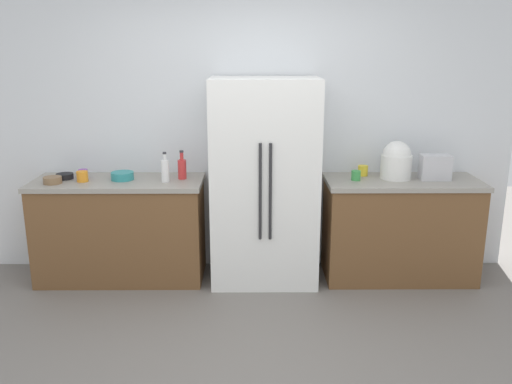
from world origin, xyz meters
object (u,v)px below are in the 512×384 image
bottle_a (165,170)px  bowl_b (53,180)px  cup_d (356,175)px  bowl_c (65,176)px  toaster (435,167)px  bottle_b (182,168)px  rice_cooker (396,161)px  bowl_a (122,176)px  refrigerator (264,182)px  cup_b (82,176)px  cup_a (363,171)px  cup_c (83,174)px

bottle_a → bowl_b: bearing=-177.4°
cup_d → bowl_c: (-2.48, 0.06, -0.02)m
toaster → bottle_b: bearing=178.9°
rice_cooker → bowl_a: rice_cooker is taller
bowl_c → refrigerator: bearing=-2.6°
bottle_b → cup_d: bottle_b is taller
bowl_c → cup_b: bearing=-28.5°
toaster → cup_a: bearing=165.3°
toaster → bowl_a: (-2.65, 0.01, -0.07)m
rice_cooker → bowl_c: bearing=-180.0°
cup_c → bowl_a: cup_c is taller
refrigerator → bowl_b: refrigerator is taller
bottle_a → bowl_a: bottle_a is taller
cup_b → bowl_c: 0.21m
toaster → bottle_b: size_ratio=1.02×
toaster → bowl_c: (-3.15, 0.05, -0.08)m
refrigerator → cup_c: (-1.55, 0.10, 0.05)m
rice_cooker → bottle_b: rice_cooker is taller
bowl_a → rice_cooker: bearing=0.9°
refrigerator → cup_a: 0.89m
bowl_a → bowl_c: (-0.50, 0.03, -0.01)m
bottle_a → bowl_c: (-0.88, 0.12, -0.08)m
cup_d → bottle_a: bearing=-178.1°
refrigerator → bowl_a: 1.21m
cup_a → bowl_c: bearing=-177.6°
cup_a → bowl_b: bearing=-174.2°
cup_c → cup_b: bearing=-75.6°
cup_a → cup_d: 0.19m
bottle_b → bowl_c: (-1.00, 0.01, -0.07)m
rice_cooker → cup_c: (-2.68, 0.02, -0.11)m
rice_cooker → cup_a: rice_cooker is taller
cup_b → bowl_b: (-0.23, -0.06, -0.02)m
bowl_a → refrigerator: bearing=-2.1°
toaster → bowl_c: bearing=179.2°
toaster → cup_b: bearing=-179.0°
toaster → cup_c: (-3.00, 0.07, -0.07)m
toaster → bowl_c: 3.15m
bowl_b → bottle_a: bearing=2.6°
refrigerator → rice_cooker: refrigerator is taller
rice_cooker → bottle_a: (-1.95, -0.12, -0.05)m
rice_cooker → bowl_b: 2.89m
bottle_a → bowl_a: 0.39m
cup_b → bowl_b: size_ratio=0.63×
rice_cooker → cup_c: 2.68m
bottle_b → rice_cooker: bearing=0.2°
bottle_b → cup_c: size_ratio=3.17×
toaster → refrigerator: bearing=-178.7°
bottle_b → bowl_c: bearing=179.7°
bottle_b → bowl_c: bottle_b is taller
rice_cooker → bottle_b: size_ratio=1.32×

